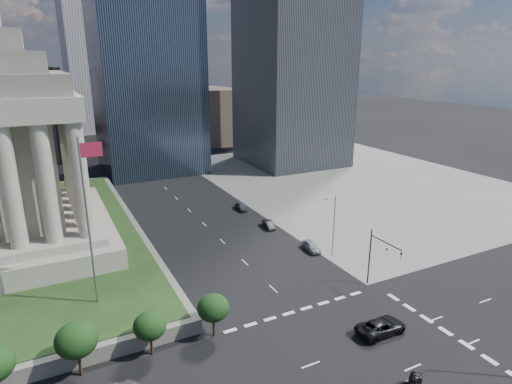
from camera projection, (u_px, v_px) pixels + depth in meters
ground at (142, 166)px, 126.30m from camera, size 500.00×500.00×0.00m
sidewalk_ne at (353, 179)px, 112.03m from camera, size 68.00×90.00×0.03m
flagpole at (89, 214)px, 48.20m from camera, size 2.52×0.24×20.00m
midrise_glass at (145, 60)px, 114.11m from camera, size 26.00×26.00×60.00m
building_filler_ne at (207, 115)px, 162.78m from camera, size 20.00×30.00×20.00m
building_filler_nw at (22, 113)px, 134.85m from camera, size 24.00×30.00×28.00m
traffic_signal_ne at (380, 254)px, 56.53m from camera, size 0.30×5.74×8.00m
street_lamp_north at (333, 222)px, 66.41m from camera, size 2.13×0.22×10.00m
pickup_truck at (381, 327)px, 48.38m from camera, size 2.80×6.07×1.69m
parked_sedan_near at (311, 246)px, 69.61m from camera, size 2.36×4.66×1.52m
parked_sedan_mid at (269, 224)px, 79.16m from camera, size 1.96×4.16×1.32m
parked_sedan_far at (242, 207)px, 88.64m from camera, size 2.11×4.56×1.51m
motorcycle_lead at (412, 379)px, 40.41m from camera, size 2.44×1.04×1.76m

